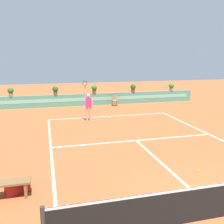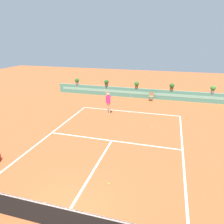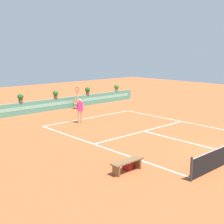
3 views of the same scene
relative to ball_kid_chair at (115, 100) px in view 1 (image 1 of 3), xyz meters
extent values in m
plane|color=#B2562D|center=(-1.42, -9.66, -0.48)|extent=(60.00, 60.00, 0.00)
cube|color=white|center=(-1.42, -3.77, -0.47)|extent=(8.22, 0.10, 0.01)
cube|color=white|center=(-1.42, -9.26, -0.47)|extent=(8.22, 0.10, 0.01)
cube|color=white|center=(-1.42, -12.46, -0.47)|extent=(0.10, 6.40, 0.01)
cube|color=white|center=(-5.53, -9.71, -0.47)|extent=(0.10, 11.89, 0.01)
cube|color=white|center=(2.69, -9.71, -0.47)|extent=(0.10, 11.89, 0.01)
cube|color=white|center=(-1.42, -3.87, -0.47)|extent=(0.10, 0.20, 0.01)
cube|color=black|center=(-1.42, -15.66, 0.00)|extent=(8.82, 0.02, 0.95)
cube|color=white|center=(-1.42, -15.66, 0.44)|extent=(8.82, 0.03, 0.06)
cube|color=#4C8E7A|center=(-1.42, 0.73, 0.02)|extent=(18.00, 0.20, 1.00)
cube|color=#7ABCA8|center=(-1.42, 0.63, 0.07)|extent=(17.10, 0.01, 0.28)
cylinder|color=#99754C|center=(-0.18, -0.24, -0.25)|extent=(0.05, 0.05, 0.45)
cylinder|color=#99754C|center=(0.18, -0.24, -0.25)|extent=(0.05, 0.05, 0.45)
cylinder|color=#99754C|center=(-0.18, 0.11, -0.25)|extent=(0.05, 0.05, 0.45)
cylinder|color=#99754C|center=(0.18, 0.11, -0.25)|extent=(0.05, 0.05, 0.45)
cube|color=#99754C|center=(0.00, -0.07, -0.01)|extent=(0.44, 0.44, 0.04)
cube|color=#99754C|center=(0.00, 0.13, 0.19)|extent=(0.44, 0.04, 0.36)
cube|color=brown|center=(-6.35, -13.29, -0.25)|extent=(0.08, 0.40, 0.45)
cube|color=brown|center=(-6.99, -13.29, 0.00)|extent=(1.60, 0.44, 0.06)
cube|color=maroon|center=(-6.61, -13.05, -0.30)|extent=(0.78, 0.57, 0.36)
cylinder|color=tan|center=(-2.91, -4.68, -0.03)|extent=(0.14, 0.14, 0.90)
cylinder|color=tan|center=(-3.10, -4.62, -0.03)|extent=(0.14, 0.14, 0.90)
cube|color=#E52D84|center=(-3.01, -4.65, 0.72)|extent=(0.41, 0.32, 0.60)
sphere|color=tan|center=(-3.01, -4.65, 1.15)|extent=(0.22, 0.22, 0.22)
cylinder|color=tan|center=(-3.20, -4.59, 1.27)|extent=(0.09, 0.09, 0.55)
cylinder|color=black|center=(-3.20, -4.59, 1.69)|extent=(0.04, 0.04, 0.24)
torus|color=#262626|center=(-3.20, -4.59, 1.95)|extent=(0.30, 0.12, 0.31)
cylinder|color=tan|center=(-2.80, -4.72, 0.67)|extent=(0.09, 0.09, 0.50)
sphere|color=#CCE033|center=(0.74, -6.61, -0.44)|extent=(0.07, 0.07, 0.07)
sphere|color=#CCE033|center=(-0.45, -13.13, -0.44)|extent=(0.07, 0.07, 0.07)
sphere|color=#CCE033|center=(-4.71, -5.21, -0.44)|extent=(0.07, 0.07, 0.07)
cylinder|color=gray|center=(-8.28, 0.73, 0.66)|extent=(0.32, 0.32, 0.28)
sphere|color=#2D6B28|center=(-8.28, 0.73, 1.01)|extent=(0.48, 0.48, 0.48)
cylinder|color=brown|center=(1.88, 0.73, 0.66)|extent=(0.32, 0.32, 0.28)
sphere|color=#235B23|center=(1.88, 0.73, 1.01)|extent=(0.48, 0.48, 0.48)
cylinder|color=brown|center=(-1.61, 0.73, 0.66)|extent=(0.32, 0.32, 0.28)
sphere|color=#2D6B28|center=(-1.61, 0.73, 1.01)|extent=(0.48, 0.48, 0.48)
cylinder|color=#514C47|center=(-4.84, 0.73, 0.66)|extent=(0.32, 0.32, 0.28)
sphere|color=#235B23|center=(-4.84, 0.73, 1.01)|extent=(0.48, 0.48, 0.48)
cylinder|color=gray|center=(5.60, 0.73, 0.66)|extent=(0.32, 0.32, 0.28)
sphere|color=#387F33|center=(5.60, 0.73, 1.01)|extent=(0.48, 0.48, 0.48)
camera|label=1|loc=(-5.64, -20.65, 3.55)|focal=41.15mm
camera|label=2|loc=(1.67, -20.09, 5.41)|focal=33.21mm
camera|label=3|loc=(-15.78, -21.93, 4.56)|focal=49.44mm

